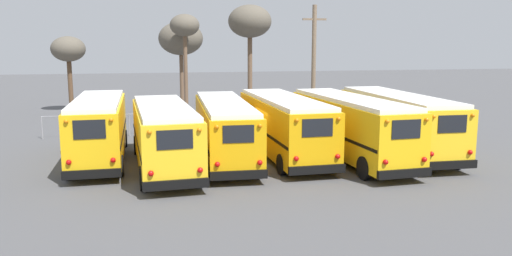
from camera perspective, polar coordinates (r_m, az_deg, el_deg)
ground_plane at (r=25.65m, az=-0.02°, el=-3.49°), size 160.00×160.00×0.00m
school_bus_0 at (r=25.97m, az=-17.50°, el=0.08°), size 2.51×9.41×3.16m
school_bus_1 at (r=23.68m, az=-10.48°, el=-0.68°), size 3.02×9.77×3.02m
school_bus_2 at (r=25.50m, az=-3.64°, el=0.10°), size 2.88×11.01×2.95m
school_bus_3 at (r=26.02m, az=3.15°, el=0.46°), size 2.72×10.37×3.10m
school_bus_4 at (r=25.74m, az=10.64°, el=0.32°), size 2.92×10.68×3.17m
school_bus_5 at (r=27.88m, az=15.77°, el=0.82°), size 2.90×10.76×3.15m
utility_pole at (r=37.29m, az=6.61°, el=7.40°), size 1.80×0.32×8.61m
bare_tree_0 at (r=46.88m, az=-0.71°, el=11.97°), size 4.00×4.00×9.38m
bare_tree_1 at (r=45.77m, az=-20.66°, el=8.30°), size 2.86×2.86×6.47m
bare_tree_2 at (r=43.22m, az=-8.15°, el=11.23°), size 2.49×2.49×8.30m
bare_tree_3 at (r=46.80m, az=-8.59°, el=10.03°), size 4.05×4.05×7.83m
fence_line at (r=33.18m, az=-2.98°, el=1.24°), size 23.54×0.06×1.42m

